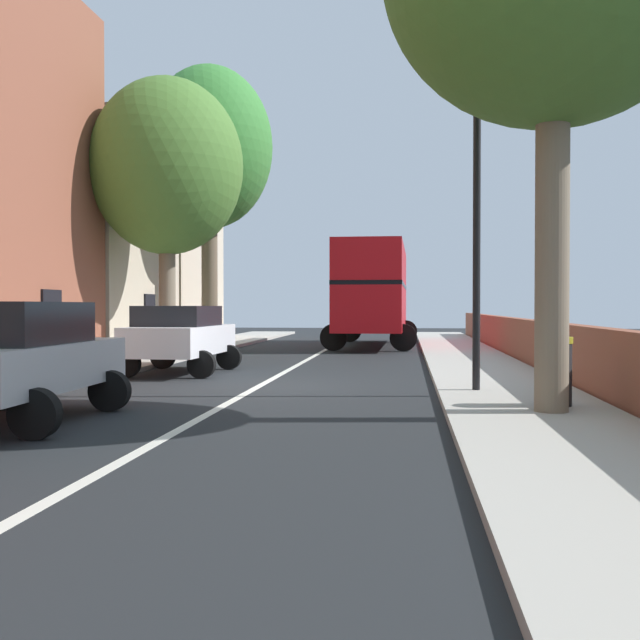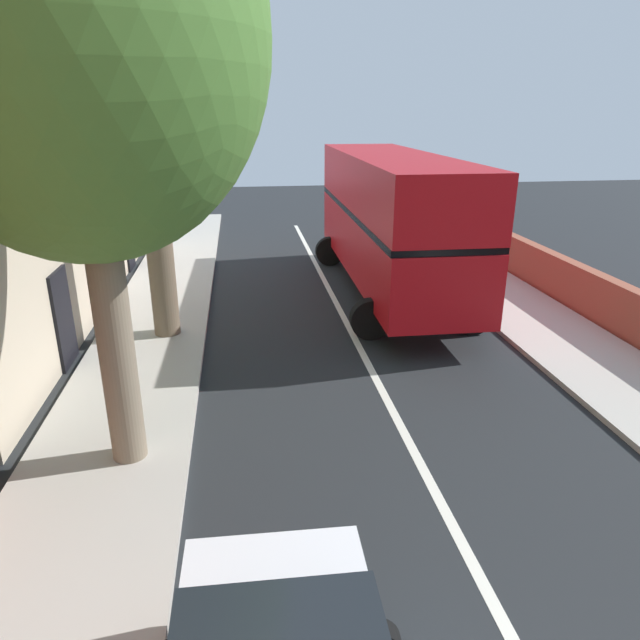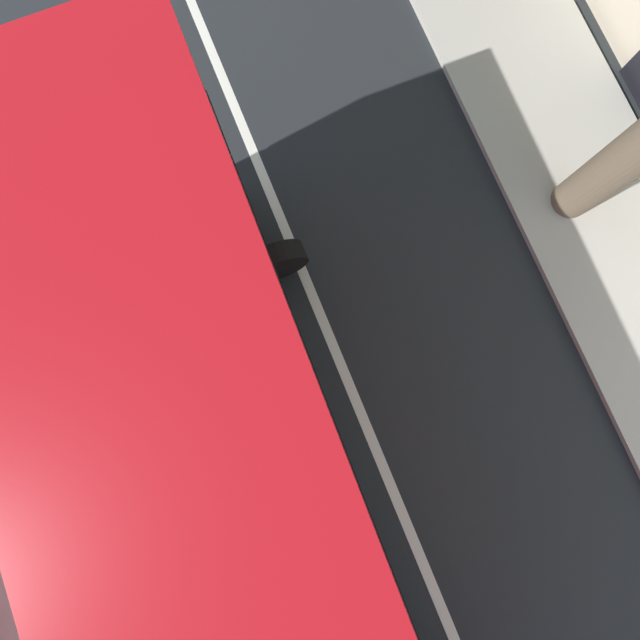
% 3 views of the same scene
% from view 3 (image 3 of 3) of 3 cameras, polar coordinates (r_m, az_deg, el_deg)
% --- Properties ---
extents(double_decker_bus, '(3.67, 10.36, 4.06)m').
position_cam_3_polar(double_decker_bus, '(5.49, -7.15, -28.16)').
color(double_decker_bus, '#B60F15').
rests_on(double_decker_bus, ground).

